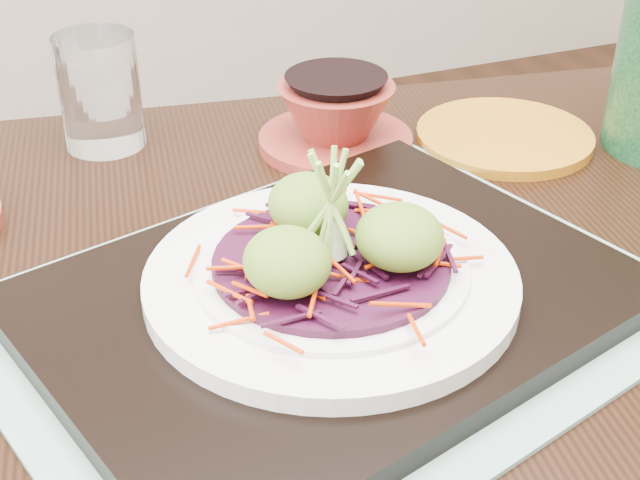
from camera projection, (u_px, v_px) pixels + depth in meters
name	position (u px, v px, depth m)	size (l,w,h in m)	color
dining_table	(311.00, 399.00, 0.69)	(1.25, 0.93, 0.71)	black
placemat	(331.00, 311.00, 0.63)	(0.46, 0.36, 0.00)	#82A99B
serving_tray	(331.00, 299.00, 0.62)	(0.40, 0.30, 0.02)	black
white_plate	(331.00, 278.00, 0.61)	(0.26, 0.26, 0.02)	white
cabbage_bed	(331.00, 262.00, 0.61)	(0.16, 0.16, 0.01)	#390B23
carrot_julienne	(331.00, 252.00, 0.60)	(0.20, 0.20, 0.01)	#C42C03
guacamole_scoops	(332.00, 234.00, 0.59)	(0.14, 0.13, 0.04)	olive
scallion_garnish	(332.00, 208.00, 0.58)	(0.06, 0.06, 0.09)	#8ABA4A
water_glass	(100.00, 92.00, 0.84)	(0.08, 0.08, 0.11)	white
terracotta_bowl_set	(336.00, 119.00, 0.85)	(0.18, 0.18, 0.06)	maroon
yellow_plate	(504.00, 136.00, 0.87)	(0.17, 0.17, 0.01)	#A36112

